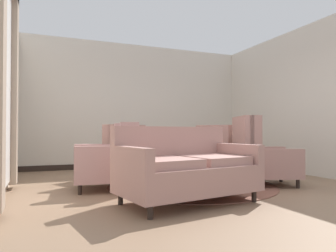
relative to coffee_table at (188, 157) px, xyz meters
name	(u,v)px	position (x,y,z in m)	size (l,w,h in m)	color
ground	(201,189)	(-0.02, -0.50, -0.43)	(9.12, 9.12, 0.00)	#896B51
wall_back	(138,106)	(-0.02, 2.76, 1.06)	(5.60, 0.08, 2.99)	silver
wall_left	(4,88)	(-2.74, 0.48, 1.06)	(0.08, 4.56, 2.99)	silver
wall_right	(293,102)	(2.70, 0.48, 1.06)	(0.08, 4.56, 2.99)	silver
baseboard_back	(139,164)	(-0.02, 2.70, -0.37)	(5.44, 0.03, 0.12)	black
area_rug	(192,185)	(-0.02, -0.20, -0.43)	(2.63, 2.63, 0.01)	brown
window_with_curtains	(6,70)	(-2.65, -0.30, 1.19)	(0.12, 2.09, 2.93)	silver
coffee_table	(188,157)	(0.00, 0.00, 0.00)	(0.94, 0.94, 0.52)	black
porcelain_vase	(186,143)	(-0.04, -0.04, 0.24)	(0.17, 0.17, 0.35)	brown
settee	(186,169)	(-0.60, -1.22, -0.03)	(1.77, 1.16, 0.92)	tan
armchair_far_left	(259,157)	(1.04, -0.52, 0.01)	(1.13, 1.08, 1.10)	tan
armchair_near_window	(110,161)	(-1.27, 0.02, -0.01)	(0.96, 0.90, 0.99)	tan
armchair_foreground_right	(222,154)	(0.98, 0.54, -0.01)	(1.06, 1.01, 0.98)	tan
armchair_back_corner	(117,156)	(-0.96, 0.94, -0.01)	(1.15, 1.14, 0.98)	tan
side_table	(195,152)	(0.79, 1.28, -0.01)	(0.55, 0.55, 0.70)	black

